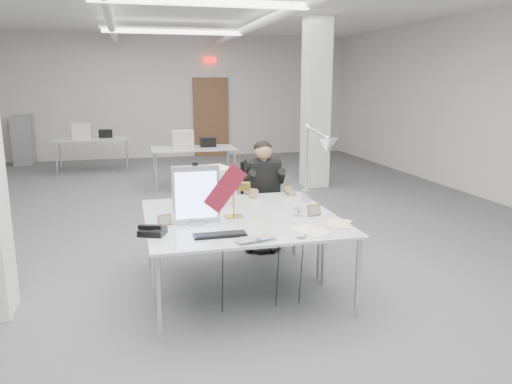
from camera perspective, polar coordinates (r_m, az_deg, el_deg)
room_shell at (r=6.78m, az=-5.63°, el=9.77°), size 10.04×14.04×3.24m
desk_main at (r=4.37m, az=-0.47°, el=-4.43°), size 1.80×0.90×0.02m
desk_second at (r=5.22m, az=-2.85°, el=-1.62°), size 1.80×0.90×0.02m
bg_desk_a at (r=9.72m, az=-7.18°, el=4.95°), size 1.60×0.80×0.02m
bg_desk_b at (r=11.86m, az=-18.25°, el=5.79°), size 1.60×0.80×0.02m
filing_cabinet at (r=13.52m, az=-25.06°, el=5.40°), size 0.45×0.55×1.20m
office_chair at (r=6.06m, az=0.68°, el=-2.20°), size 0.48×0.48×0.95m
seated_person at (r=5.92m, az=0.81°, el=1.66°), size 0.53×0.65×0.94m
monitor at (r=4.52m, az=-6.88°, el=-0.31°), size 0.43×0.05×0.53m
pennant at (r=4.52m, az=-3.51°, el=0.44°), size 0.42×0.08×0.46m
keyboard at (r=4.19m, az=-4.13°, el=-4.92°), size 0.44×0.15×0.02m
laptop at (r=4.02m, az=0.26°, el=-5.61°), size 0.39×0.30×0.03m
mouse at (r=4.15m, az=5.21°, el=-5.03°), size 0.10×0.07×0.04m
bankers_lamp at (r=4.71m, az=-2.57°, el=-0.95°), size 0.32×0.23×0.33m
desk_phone at (r=4.30m, az=-11.74°, el=-4.48°), size 0.26×0.25×0.05m
picture_frame_left at (r=4.54m, az=-10.42°, el=-3.16°), size 0.13×0.07×0.10m
picture_frame_right at (r=4.81m, az=6.64°, el=-2.06°), size 0.15×0.06×0.11m
desk_clock at (r=4.80m, az=4.81°, el=-2.16°), size 0.09×0.05×0.09m
paper_stack_a at (r=4.34m, az=6.26°, el=-4.43°), size 0.37×0.40×0.01m
paper_stack_b at (r=4.58m, az=9.42°, el=-3.59°), size 0.28×0.33×0.01m
paper_stack_c at (r=4.67m, az=9.54°, el=-3.31°), size 0.25×0.24×0.01m
beige_monitor at (r=5.23m, az=-5.24°, el=0.69°), size 0.50×0.49×0.39m
architect_lamp at (r=5.10m, az=6.78°, el=2.93°), size 0.32×0.68×0.84m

